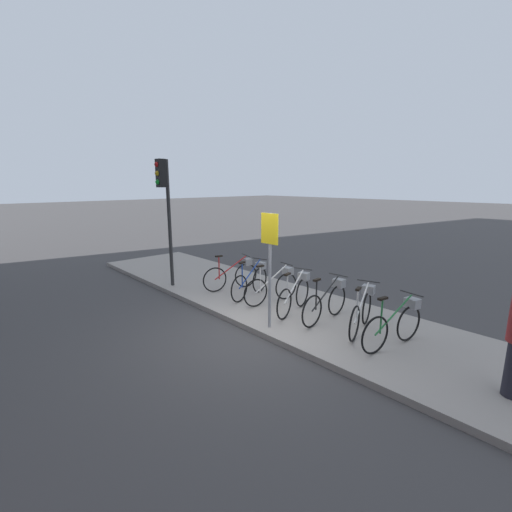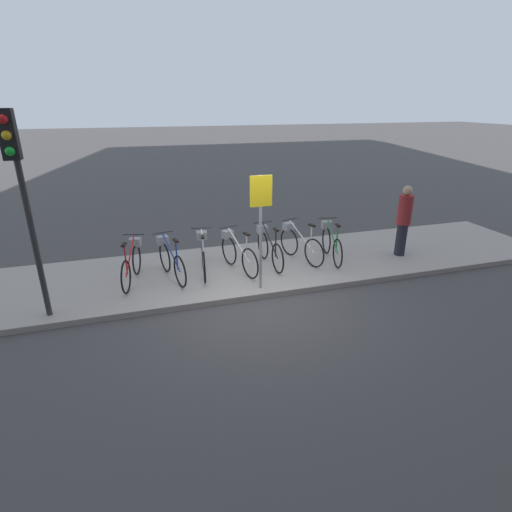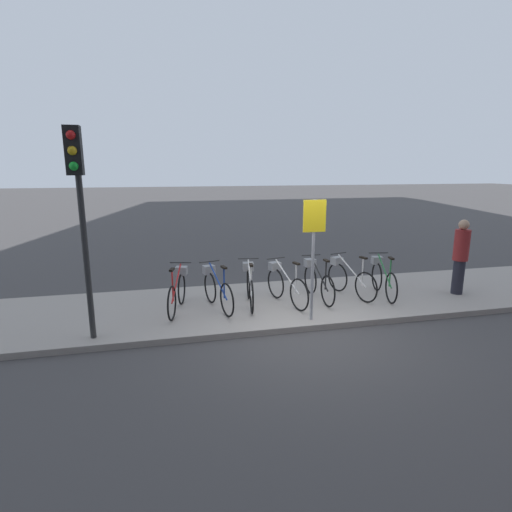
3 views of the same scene
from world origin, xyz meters
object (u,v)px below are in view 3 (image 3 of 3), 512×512
object	(u,v)px
parked_bicycle_6	(383,277)
pedestrian	(461,255)
parked_bicycle_1	(216,288)
parked_bicycle_0	(178,290)
parked_bicycle_4	(317,280)
traffic_light	(78,191)
parked_bicycle_3	(285,283)
sign_post	(314,240)
parked_bicycle_5	(349,277)
parked_bicycle_2	(250,284)

from	to	relation	value
parked_bicycle_6	pedestrian	distance (m)	1.90
parked_bicycle_1	parked_bicycle_0	bearing A→B (deg)	177.10
parked_bicycle_0	parked_bicycle_1	bearing A→B (deg)	-2.90
parked_bicycle_4	traffic_light	xyz separation A→B (m)	(-4.62, -1.25, 2.11)
parked_bicycle_0	parked_bicycle_3	bearing A→B (deg)	-1.16
traffic_light	sign_post	world-z (taller)	traffic_light
parked_bicycle_5	traffic_light	world-z (taller)	traffic_light
parked_bicycle_2	parked_bicycle_5	distance (m)	2.37
parked_bicycle_0	traffic_light	xyz separation A→B (m)	(-1.51, -1.18, 2.11)
parked_bicycle_3	pedestrian	distance (m)	4.23
traffic_light	parked_bicycle_2	bearing A→B (deg)	21.86
parked_bicycle_4	pedestrian	bearing A→B (deg)	-6.51
parked_bicycle_1	traffic_light	size ratio (longest dim) A/B	0.45
parked_bicycle_3	sign_post	bearing A→B (deg)	-78.45
parked_bicycle_0	parked_bicycle_4	xyz separation A→B (m)	(3.11, 0.07, 0.00)
parked_bicycle_3	parked_bicycle_4	distance (m)	0.81
parked_bicycle_1	sign_post	world-z (taller)	sign_post
parked_bicycle_2	parked_bicycle_1	bearing A→B (deg)	-173.52
parked_bicycle_2	traffic_light	size ratio (longest dim) A/B	0.46
parked_bicycle_0	parked_bicycle_3	world-z (taller)	same
parked_bicycle_5	sign_post	distance (m)	2.19
parked_bicycle_3	parked_bicycle_5	world-z (taller)	same
parked_bicycle_2	traffic_light	xyz separation A→B (m)	(-3.05, -1.22, 2.11)
parked_bicycle_5	traffic_light	distance (m)	5.96
parked_bicycle_6	traffic_light	size ratio (longest dim) A/B	0.46
parked_bicycle_1	parked_bicycle_2	size ratio (longest dim) A/B	0.98
parked_bicycle_4	parked_bicycle_6	distance (m)	1.58
parked_bicycle_2	parked_bicycle_4	world-z (taller)	same
parked_bicycle_4	traffic_light	distance (m)	5.23
parked_bicycle_2	parked_bicycle_6	distance (m)	3.14
parked_bicycle_2	parked_bicycle_3	size ratio (longest dim) A/B	1.02
parked_bicycle_1	traffic_light	bearing A→B (deg)	-153.77
parked_bicycle_6	traffic_light	xyz separation A→B (m)	(-6.19, -1.14, 2.11)
parked_bicycle_5	sign_post	world-z (taller)	sign_post
parked_bicycle_3	sign_post	distance (m)	1.60
parked_bicycle_1	parked_bicycle_6	bearing A→B (deg)	-0.05
parked_bicycle_3	parked_bicycle_4	size ratio (longest dim) A/B	0.97
parked_bicycle_2	pedestrian	bearing A→B (deg)	-4.14
parked_bicycle_2	traffic_light	bearing A→B (deg)	-158.14
parked_bicycle_1	parked_bicycle_5	bearing A→B (deg)	3.08
parked_bicycle_2	parked_bicycle_4	bearing A→B (deg)	1.02
parked_bicycle_3	parked_bicycle_6	distance (m)	2.37
parked_bicycle_0	traffic_light	size ratio (longest dim) A/B	0.45
parked_bicycle_6	sign_post	world-z (taller)	sign_post
pedestrian	parked_bicycle_5	bearing A→B (deg)	170.31
parked_bicycle_0	parked_bicycle_4	bearing A→B (deg)	1.31
parked_bicycle_0	parked_bicycle_3	distance (m)	2.30
pedestrian	traffic_light	world-z (taller)	traffic_light
parked_bicycle_0	pedestrian	world-z (taller)	pedestrian
parked_bicycle_0	pedestrian	distance (m)	6.52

